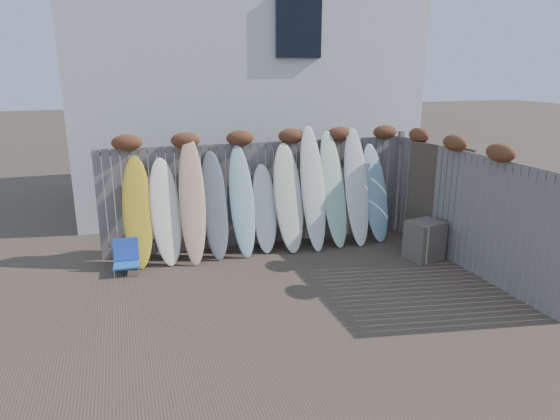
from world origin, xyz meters
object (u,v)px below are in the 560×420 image
object	(u,v)px
wooden_crate	(424,240)
lattice_panel	(438,199)
beach_chair	(126,257)
surfboard_0	(138,212)

from	to	relation	value
wooden_crate	lattice_panel	xyz separation A→B (m)	(0.45, 0.34, 0.65)
beach_chair	wooden_crate	bearing A→B (deg)	-11.01
wooden_crate	surfboard_0	xyz separation A→B (m)	(-4.91, 1.30, 0.60)
wooden_crate	surfboard_0	bearing A→B (deg)	165.16
lattice_panel	surfboard_0	bearing A→B (deg)	149.55
lattice_panel	wooden_crate	bearing A→B (deg)	-162.84
beach_chair	surfboard_0	world-z (taller)	surfboard_0
surfboard_0	lattice_panel	bearing A→B (deg)	-6.16
lattice_panel	beach_chair	bearing A→B (deg)	152.97
surfboard_0	beach_chair	bearing A→B (deg)	-126.09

